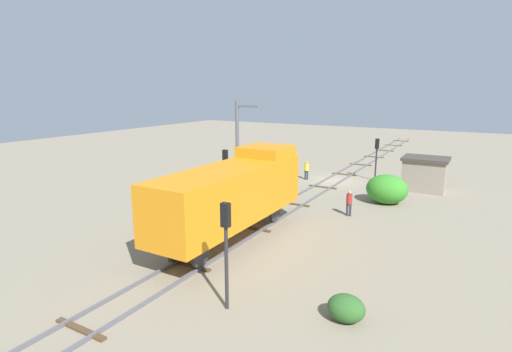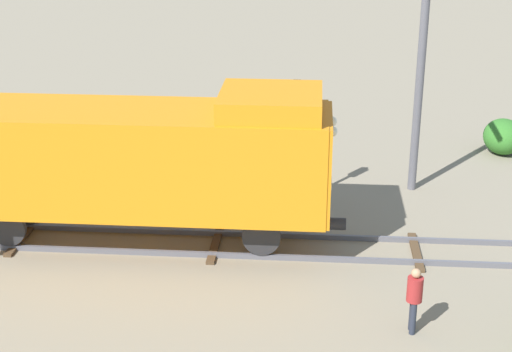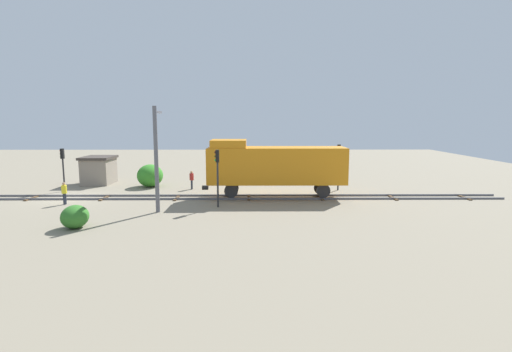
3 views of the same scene
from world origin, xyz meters
name	(u,v)px [view 3 (image 3 of 3)]	position (x,y,z in m)	size (l,w,h in m)	color
ground_plane	(69,198)	(0.00, 0.00, 0.00)	(105.87, 105.87, 0.00)	gray
railway_track	(69,197)	(0.00, 0.00, 0.07)	(2.40, 70.58, 0.16)	#595960
locomotive	(274,164)	(0.00, 16.75, 2.77)	(2.90, 11.60, 4.60)	orange
traffic_signal_near	(63,162)	(-3.20, -1.85, 2.68)	(0.32, 0.34, 3.83)	#262628
traffic_signal_mid	(217,168)	(3.40, 12.46, 2.93)	(0.32, 0.34, 4.21)	#262628
traffic_signal_far	(339,159)	(-3.60, 22.76, 2.89)	(0.32, 0.34, 4.16)	#262628
worker_near_track	(64,191)	(2.40, 0.79, 1.00)	(0.38, 0.38, 1.70)	#262B38
worker_by_signal	(192,179)	(-4.20, 9.39, 1.00)	(0.38, 0.38, 1.70)	#262B38
catenary_mast	(156,156)	(4.93, 8.43, 3.88)	(1.94, 0.28, 7.28)	#595960
relay_hut	(99,170)	(-7.50, -0.37, 1.39)	(3.50, 2.90, 2.74)	gray
bush_near	(315,178)	(-7.76, 21.35, 0.50)	(1.37, 1.12, 0.99)	#2D5B26
bush_mid	(75,217)	(9.04, 4.50, 0.68)	(1.88, 1.54, 1.37)	#306F26
bush_far	(150,176)	(-5.69, 5.20, 1.07)	(2.93, 2.40, 2.13)	#338326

